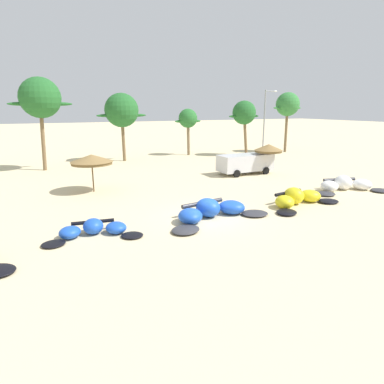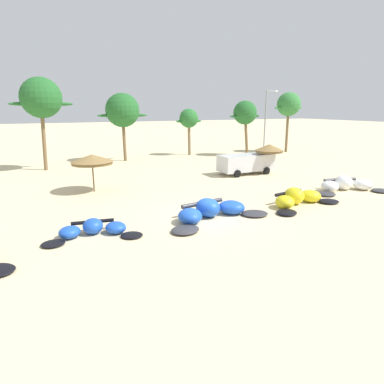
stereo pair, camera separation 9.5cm
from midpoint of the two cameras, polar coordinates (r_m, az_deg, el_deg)
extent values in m
plane|color=beige|center=(19.37, 2.10, -4.23)|extent=(260.00, 260.00, 0.00)
ellipsoid|color=black|center=(16.72, -22.80, -8.18)|extent=(1.26, 1.19, 0.16)
ellipsoid|color=blue|center=(17.26, -20.33, -6.50)|extent=(1.47, 1.47, 0.58)
ellipsoid|color=blue|center=(17.44, -16.71, -5.63)|extent=(1.15, 1.22, 0.78)
ellipsoid|color=blue|center=(17.24, -13.02, -5.97)|extent=(1.37, 1.41, 0.58)
ellipsoid|color=black|center=(16.69, -10.36, -7.30)|extent=(1.43, 1.39, 0.16)
cylinder|color=black|center=(17.77, -16.75, -4.94)|extent=(2.11, 0.50, 0.19)
cube|color=black|center=(17.34, -16.71, -5.75)|extent=(0.81, 0.50, 0.04)
ellipsoid|color=#333338|center=(17.05, -1.27, -6.47)|extent=(2.02, 1.92, 0.21)
ellipsoid|color=blue|center=(18.21, -0.44, -4.13)|extent=(1.91, 2.01, 0.79)
ellipsoid|color=blue|center=(19.27, 2.61, -2.67)|extent=(1.55, 1.75, 1.07)
ellipsoid|color=blue|center=(19.91, 6.67, -2.60)|extent=(2.05, 2.07, 0.79)
ellipsoid|color=#333338|center=(19.92, 10.55, -3.61)|extent=(1.82, 1.63, 0.21)
cylinder|color=#333338|center=(19.66, 1.66, -1.92)|extent=(2.84, 0.66, 0.26)
cube|color=#333338|center=(19.15, 2.89, -2.78)|extent=(1.10, 0.71, 0.04)
ellipsoid|color=black|center=(20.57, 15.77, -3.34)|extent=(1.76, 1.68, 0.22)
ellipsoid|color=yellow|center=(21.61, 15.47, -1.65)|extent=(1.64, 1.73, 0.81)
ellipsoid|color=yellow|center=(22.74, 16.94, -0.60)|extent=(1.37, 1.54, 1.10)
ellipsoid|color=yellow|center=(23.59, 19.46, -0.63)|extent=(1.78, 1.79, 0.81)
ellipsoid|color=black|center=(23.87, 22.20, -1.45)|extent=(1.56, 1.39, 0.22)
cylinder|color=black|center=(23.00, 16.03, -0.09)|extent=(2.46, 0.62, 0.22)
cube|color=black|center=(22.66, 17.21, -0.67)|extent=(0.96, 0.63, 0.04)
ellipsoid|color=#333338|center=(25.83, 21.81, -0.27)|extent=(1.53, 1.42, 0.22)
ellipsoid|color=white|center=(27.01, 22.37, 0.94)|extent=(1.89, 1.88, 0.82)
ellipsoid|color=white|center=(28.07, 24.36, 1.51)|extent=(1.57, 1.66, 1.11)
ellipsoid|color=white|center=(28.68, 27.01, 1.18)|extent=(1.70, 1.77, 0.82)
ellipsoid|color=#333338|center=(28.63, 29.50, 0.24)|extent=(1.87, 1.83, 0.22)
cylinder|color=#333338|center=(28.43, 23.81, 1.97)|extent=(2.68, 0.87, 0.25)
cube|color=#333338|center=(27.96, 24.53, 1.45)|extent=(1.07, 0.72, 0.04)
cylinder|color=brown|center=(25.86, -16.71, 2.50)|extent=(0.10, 0.10, 2.27)
cone|color=olive|center=(25.62, -16.94, 5.58)|extent=(3.10, 3.10, 0.54)
cylinder|color=brown|center=(25.68, -16.88, 4.76)|extent=(2.95, 2.95, 0.20)
cylinder|color=brown|center=(32.48, 12.77, 5.04)|extent=(0.10, 0.10, 2.23)
cone|color=olive|center=(32.30, 12.91, 7.49)|extent=(2.65, 2.65, 0.57)
cylinder|color=brown|center=(32.34, 12.87, 6.81)|extent=(2.52, 2.52, 0.20)
cube|color=silver|center=(31.98, 9.04, 5.02)|extent=(5.28, 2.12, 1.50)
cube|color=black|center=(31.14, 6.86, 5.34)|extent=(1.33, 2.05, 0.56)
cylinder|color=black|center=(30.36, 7.57, 3.14)|extent=(0.68, 0.24, 0.68)
cylinder|color=black|center=(32.08, 5.52, 3.80)|extent=(0.68, 0.24, 0.68)
cylinder|color=black|center=(32.26, 12.43, 3.59)|extent=(0.68, 0.24, 0.68)
cylinder|color=black|center=(33.89, 10.25, 4.20)|extent=(0.68, 0.24, 0.68)
cylinder|color=brown|center=(36.39, -24.26, 8.93)|extent=(0.61, 0.36, 7.06)
sphere|color=#236028|center=(36.31, -24.64, 14.47)|extent=(3.89, 3.89, 3.89)
ellipsoid|color=#236028|center=(36.28, -27.06, 13.29)|extent=(2.72, 0.50, 0.36)
ellipsoid|color=#236028|center=(36.38, -22.04, 13.80)|extent=(2.72, 0.50, 0.36)
cylinder|color=brown|center=(40.06, -11.77, 9.37)|extent=(0.43, 0.36, 5.83)
sphere|color=#236028|center=(39.93, -12.04, 13.54)|extent=(3.86, 3.86, 3.86)
ellipsoid|color=#236028|center=(39.59, -14.21, 12.57)|extent=(2.70, 0.50, 0.36)
ellipsoid|color=#236028|center=(40.34, -9.81, 12.82)|extent=(2.70, 0.50, 0.36)
cylinder|color=#7F6647|center=(44.28, -0.70, 9.42)|extent=(0.46, 0.36, 4.77)
sphere|color=#286B2D|center=(44.12, -0.77, 12.51)|extent=(2.44, 2.44, 2.44)
ellipsoid|color=#286B2D|center=(43.73, -1.95, 12.00)|extent=(1.71, 0.50, 0.36)
ellipsoid|color=#286B2D|center=(44.55, 0.40, 12.05)|extent=(1.71, 0.50, 0.36)
cylinder|color=brown|center=(44.50, 9.04, 9.74)|extent=(0.94, 0.36, 5.49)
sphere|color=#236028|center=(44.21, 8.86, 13.28)|extent=(3.01, 3.01, 3.01)
ellipsoid|color=#236028|center=(43.55, 7.50, 12.72)|extent=(2.10, 0.50, 0.36)
ellipsoid|color=#236028|center=(44.91, 10.14, 12.67)|extent=(2.10, 0.50, 0.36)
cylinder|color=brown|center=(49.09, 15.77, 10.42)|extent=(0.43, 0.36, 6.56)
sphere|color=#337A38|center=(48.98, 16.00, 14.24)|extent=(3.21, 3.21, 3.21)
ellipsoid|color=#337A38|center=(48.15, 14.78, 13.76)|extent=(2.25, 0.50, 0.36)
ellipsoid|color=#337A38|center=(49.84, 17.11, 13.61)|extent=(2.25, 0.50, 0.36)
cylinder|color=gray|center=(45.23, 12.18, 11.46)|extent=(0.18, 0.18, 8.31)
cylinder|color=gray|center=(45.70, 13.25, 16.46)|extent=(1.54, 0.10, 0.10)
ellipsoid|color=silver|center=(46.18, 14.03, 16.40)|extent=(0.56, 0.24, 0.20)
camera|label=1|loc=(0.05, -90.13, -0.03)|focal=31.15mm
camera|label=2|loc=(0.05, 89.87, 0.03)|focal=31.15mm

